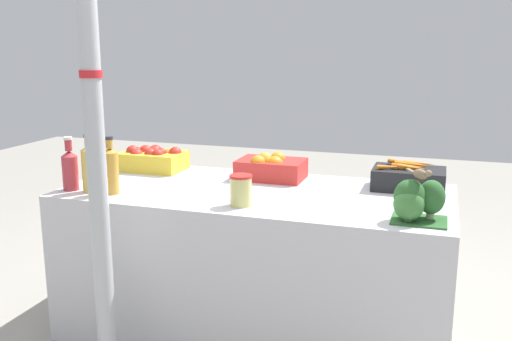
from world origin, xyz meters
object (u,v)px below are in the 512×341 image
object	(u,v)px
orange_crate	(271,167)
sparrow_bird	(421,174)
broccoli_pile	(416,201)
pickle_jar	(241,190)
juice_bottle_ruby	(70,169)
carrot_crate	(409,178)
juice_bottle_golden	(90,167)
support_pole	(93,104)
apple_crate	(153,158)
juice_bottle_amber	(111,170)

from	to	relation	value
orange_crate	sparrow_bird	distance (m)	0.97
broccoli_pile	pickle_jar	bearing A→B (deg)	-179.91
juice_bottle_ruby	sparrow_bird	bearing A→B (deg)	-0.47
carrot_crate	juice_bottle_golden	xyz separation A→B (m)	(-1.47, -0.54, 0.06)
support_pole	juice_bottle_ruby	size ratio (longest dim) A/B	9.16
apple_crate	juice_bottle_amber	distance (m)	0.54
orange_crate	juice_bottle_amber	size ratio (longest dim) A/B	1.25
support_pole	carrot_crate	xyz separation A→B (m)	(1.18, 0.90, -0.41)
carrot_crate	pickle_jar	xyz separation A→B (m)	(-0.69, -0.54, 0.01)
juice_bottle_ruby	juice_bottle_golden	xyz separation A→B (m)	(0.11, 0.00, 0.01)
juice_bottle_ruby	sparrow_bird	world-z (taller)	juice_bottle_ruby
juice_bottle_amber	pickle_jar	xyz separation A→B (m)	(0.66, -0.00, -0.05)
carrot_crate	juice_bottle_amber	size ratio (longest dim) A/B	1.25
support_pole	pickle_jar	bearing A→B (deg)	36.62
apple_crate	carrot_crate	distance (m)	1.42
apple_crate	broccoli_pile	distance (m)	1.57
orange_crate	juice_bottle_amber	xyz separation A→B (m)	(-0.64, -0.53, 0.06)
orange_crate	sparrow_bird	size ratio (longest dim) A/B	3.23
broccoli_pile	juice_bottle_amber	world-z (taller)	juice_bottle_amber
broccoli_pile	juice_bottle_golden	bearing A→B (deg)	-179.98
orange_crate	juice_bottle_golden	size ratio (longest dim) A/B	1.23
juice_bottle_golden	sparrow_bird	size ratio (longest dim) A/B	2.63
apple_crate	pickle_jar	distance (m)	0.90
broccoli_pile	juice_bottle_amber	size ratio (longest dim) A/B	0.79
orange_crate	sparrow_bird	xyz separation A→B (m)	(0.78, -0.55, 0.14)
orange_crate	carrot_crate	xyz separation A→B (m)	(0.71, 0.00, -0.00)
orange_crate	broccoli_pile	world-z (taller)	broccoli_pile
support_pole	orange_crate	size ratio (longest dim) A/B	6.98
juice_bottle_golden	pickle_jar	distance (m)	0.78
juice_bottle_ruby	orange_crate	bearing A→B (deg)	31.47
carrot_crate	sparrow_bird	size ratio (longest dim) A/B	3.23
orange_crate	broccoli_pile	distance (m)	0.94
juice_bottle_ruby	juice_bottle_amber	xyz separation A→B (m)	(0.23, 0.00, 0.01)
broccoli_pile	juice_bottle_golden	world-z (taller)	juice_bottle_golden
apple_crate	orange_crate	distance (m)	0.71
broccoli_pile	pickle_jar	size ratio (longest dim) A/B	1.58
support_pole	pickle_jar	distance (m)	0.73
broccoli_pile	pickle_jar	world-z (taller)	broccoli_pile
apple_crate	pickle_jar	world-z (taller)	apple_crate
carrot_crate	broccoli_pile	xyz separation A→B (m)	(0.06, -0.54, 0.03)
apple_crate	juice_bottle_ruby	bearing A→B (deg)	-107.06
juice_bottle_ruby	juice_bottle_amber	distance (m)	0.23
pickle_jar	broccoli_pile	bearing A→B (deg)	0.09
orange_crate	juice_bottle_amber	world-z (taller)	juice_bottle_amber
juice_bottle_ruby	juice_bottle_amber	bearing A→B (deg)	0.00
broccoli_pile	sparrow_bird	distance (m)	0.12
juice_bottle_golden	juice_bottle_amber	size ratio (longest dim) A/B	1.02
apple_crate	juice_bottle_ruby	xyz separation A→B (m)	(-0.16, -0.54, 0.04)
orange_crate	pickle_jar	bearing A→B (deg)	-87.81
orange_crate	juice_bottle_golden	world-z (taller)	juice_bottle_golden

